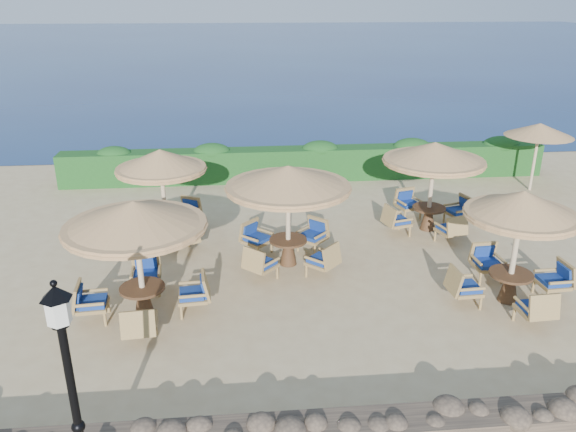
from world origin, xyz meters
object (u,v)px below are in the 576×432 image
(extra_parasol, at_px, (539,130))
(cafe_set_3, at_px, (162,179))
(cafe_set_2, at_px, (518,232))
(cafe_set_4, at_px, (433,170))
(lamp_post, at_px, (75,405))
(cafe_set_1, at_px, (288,195))
(cafe_set_0, at_px, (137,237))

(extra_parasol, relative_size, cafe_set_3, 0.87)
(cafe_set_2, bearing_deg, extra_parasol, 59.59)
(extra_parasol, bearing_deg, cafe_set_4, -146.60)
(extra_parasol, distance_m, cafe_set_3, 12.87)
(lamp_post, xyz_separation_m, cafe_set_1, (3.44, 6.91, 0.35))
(cafe_set_2, relative_size, cafe_set_3, 1.02)
(lamp_post, xyz_separation_m, extra_parasol, (12.60, 12.00, 0.62))
(lamp_post, distance_m, cafe_set_0, 4.72)
(cafe_set_0, relative_size, cafe_set_1, 0.94)
(cafe_set_1, bearing_deg, cafe_set_4, 23.79)
(cafe_set_1, height_order, cafe_set_2, same)
(extra_parasol, bearing_deg, cafe_set_2, -120.41)
(cafe_set_1, bearing_deg, lamp_post, -116.48)
(extra_parasol, xyz_separation_m, cafe_set_0, (-12.50, -7.29, -0.31))
(cafe_set_0, height_order, cafe_set_2, same)
(cafe_set_2, bearing_deg, cafe_set_0, 179.09)
(cafe_set_0, xyz_separation_m, cafe_set_2, (8.14, -0.13, -0.15))
(cafe_set_3, bearing_deg, cafe_set_0, -90.81)
(cafe_set_3, bearing_deg, cafe_set_2, -27.31)
(cafe_set_1, relative_size, cafe_set_4, 1.08)
(cafe_set_1, xyz_separation_m, cafe_set_3, (-3.28, 1.84, -0.08))
(cafe_set_1, height_order, cafe_set_4, same)
(cafe_set_4, bearing_deg, lamp_post, -131.41)
(cafe_set_2, distance_m, cafe_set_4, 4.27)
(cafe_set_1, relative_size, cafe_set_3, 1.13)
(extra_parasol, bearing_deg, lamp_post, -136.40)
(cafe_set_2, bearing_deg, cafe_set_1, 154.10)
(cafe_set_2, bearing_deg, cafe_set_4, 96.27)
(cafe_set_3, bearing_deg, lamp_post, -91.02)
(cafe_set_1, bearing_deg, cafe_set_2, -25.90)
(lamp_post, bearing_deg, extra_parasol, 43.60)
(extra_parasol, bearing_deg, cafe_set_1, -150.93)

